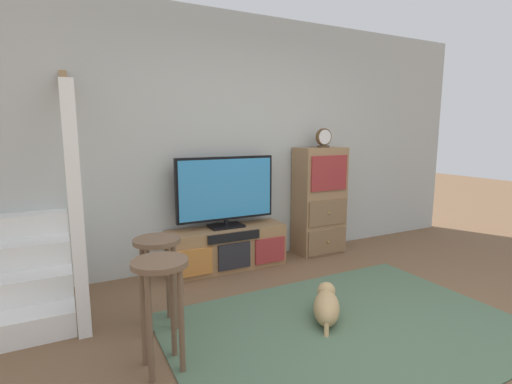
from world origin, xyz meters
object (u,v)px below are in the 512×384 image
Objects in this scene: bar_stool_near at (161,289)px; bar_stool_far at (158,261)px; dog at (326,305)px; media_console at (227,248)px; side_cabinet at (319,201)px; television at (226,190)px; desk_clock at (324,138)px.

bar_stool_near is 0.53m from bar_stool_far.
media_console is at bearing 100.02° from dog.
bar_stool_near is at bearing -147.12° from side_cabinet.
bar_stool_far is at bearing -134.85° from television.
media_console is at bearing 179.78° from desk_clock.
side_cabinet is 0.75m from desk_clock.
bar_stool_near is at bearing -125.34° from television.
side_cabinet is at bearing -0.65° from television.
desk_clock is (1.23, -0.00, 1.16)m from media_console.
television is 1.56× the size of bar_stool_far.
side_cabinet is (1.20, 0.01, 0.41)m from media_console.
television reaches higher than media_console.
desk_clock is at bearing -29.89° from side_cabinet.
television is 1.62m from dog.
bar_stool_near reaches higher than media_console.
side_cabinet is 2.66× the size of dog.
media_console is 0.99× the size of side_cabinet.
media_console is 5.71× the size of desk_clock.
television is at bearing 179.35° from side_cabinet.
dog is at bearing -125.26° from desk_clock.
bar_stool_near is (-1.04, -1.46, -0.32)m from television.
dog is (-0.98, -1.39, -1.27)m from desk_clock.
television reaches higher than bar_stool_near.
media_console is 1.83× the size of bar_stool_far.
bar_stool_near is (-2.24, -1.45, -0.11)m from side_cabinet.
desk_clock is at bearing -1.33° from television.
side_cabinet reaches higher than media_console.
desk_clock is at bearing 22.87° from bar_stool_far.
desk_clock is at bearing 32.31° from bar_stool_near.
bar_stool_near is 1.02× the size of bar_stool_far.
desk_clock reaches higher than bar_stool_far.
dog is at bearing -124.26° from side_cabinet.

